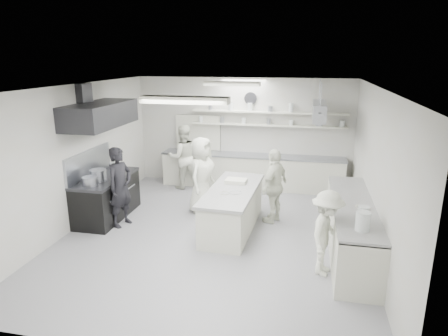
% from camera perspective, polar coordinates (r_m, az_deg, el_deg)
% --- Properties ---
extents(floor, '(6.00, 7.00, 0.02)m').
position_cam_1_polar(floor, '(8.25, -1.35, -9.66)').
color(floor, '#9D9D9F').
rests_on(floor, ground).
extents(ceiling, '(6.00, 7.00, 0.02)m').
position_cam_1_polar(ceiling, '(7.47, -1.50, 11.75)').
color(ceiling, white).
rests_on(ceiling, wall_back).
extents(wall_back, '(6.00, 0.04, 3.00)m').
position_cam_1_polar(wall_back, '(11.08, 2.78, 5.18)').
color(wall_back, silver).
rests_on(wall_back, floor).
extents(wall_front, '(6.00, 0.04, 3.00)m').
position_cam_1_polar(wall_front, '(4.60, -11.72, -10.80)').
color(wall_front, silver).
rests_on(wall_front, floor).
extents(wall_left, '(0.04, 7.00, 3.00)m').
position_cam_1_polar(wall_left, '(8.89, -20.59, 1.53)').
color(wall_left, silver).
rests_on(wall_left, floor).
extents(wall_right, '(0.04, 7.00, 3.00)m').
position_cam_1_polar(wall_right, '(7.63, 21.06, -0.76)').
color(wall_right, silver).
rests_on(wall_right, floor).
extents(stove, '(0.80, 1.80, 0.90)m').
position_cam_1_polar(stove, '(9.32, -16.58, -4.24)').
color(stove, black).
rests_on(stove, floor).
extents(exhaust_hood, '(0.85, 2.00, 0.50)m').
position_cam_1_polar(exhaust_hood, '(8.87, -17.54, 7.38)').
color(exhaust_hood, '#2A2A2F').
rests_on(exhaust_hood, wall_left).
extents(back_counter, '(5.00, 0.60, 0.92)m').
position_cam_1_polar(back_counter, '(10.98, 4.00, -0.51)').
color(back_counter, beige).
rests_on(back_counter, floor).
extents(shelf_lower, '(4.20, 0.26, 0.04)m').
position_cam_1_polar(shelf_lower, '(10.82, 6.37, 6.19)').
color(shelf_lower, beige).
rests_on(shelf_lower, wall_back).
extents(shelf_upper, '(4.20, 0.26, 0.04)m').
position_cam_1_polar(shelf_upper, '(10.76, 6.43, 8.03)').
color(shelf_upper, beige).
rests_on(shelf_upper, wall_back).
extents(pass_through_window, '(1.30, 0.04, 1.00)m').
position_cam_1_polar(pass_through_window, '(11.34, -3.76, 5.16)').
color(pass_through_window, black).
rests_on(pass_through_window, wall_back).
extents(wall_clock, '(0.32, 0.05, 0.32)m').
position_cam_1_polar(wall_clock, '(10.87, 3.87, 10.02)').
color(wall_clock, white).
rests_on(wall_clock, wall_back).
extents(right_counter, '(0.74, 3.30, 0.94)m').
position_cam_1_polar(right_counter, '(7.74, 17.95, -8.36)').
color(right_counter, beige).
rests_on(right_counter, floor).
extents(pot_rack, '(0.30, 1.60, 0.40)m').
position_cam_1_polar(pot_rack, '(9.73, 13.59, 8.06)').
color(pot_rack, '#999CA8').
rests_on(pot_rack, ceiling).
extents(light_fixture_front, '(1.30, 0.25, 0.10)m').
position_cam_1_polar(light_fixture_front, '(5.75, -5.73, 9.77)').
color(light_fixture_front, beige).
rests_on(light_fixture_front, ceiling).
extents(light_fixture_rear, '(1.30, 0.25, 0.10)m').
position_cam_1_polar(light_fixture_rear, '(9.23, 1.16, 12.09)').
color(light_fixture_rear, beige).
rests_on(light_fixture_rear, ceiling).
extents(prep_island, '(0.97, 2.34, 0.85)m').
position_cam_1_polar(prep_island, '(8.35, 1.23, -6.08)').
color(prep_island, beige).
rests_on(prep_island, floor).
extents(stove_pot, '(0.35, 0.35, 0.30)m').
position_cam_1_polar(stove_pot, '(8.90, -17.73, -1.15)').
color(stove_pot, '#999CA8').
rests_on(stove_pot, stove).
extents(cook_stove, '(0.59, 0.73, 1.73)m').
position_cam_1_polar(cook_stove, '(8.68, -14.77, -2.67)').
color(cook_stove, black).
rests_on(cook_stove, floor).
extents(cook_back, '(1.08, 1.00, 1.77)m').
position_cam_1_polar(cook_back, '(10.88, -5.92, 1.61)').
color(cook_back, white).
rests_on(cook_back, floor).
extents(cook_island_left, '(0.74, 0.97, 1.79)m').
position_cam_1_polar(cook_island_left, '(9.15, -3.27, -1.02)').
color(cook_island_left, white).
rests_on(cook_island_left, floor).
extents(cook_island_right, '(0.76, 1.05, 1.65)m').
position_cam_1_polar(cook_island_right, '(8.65, 7.31, -2.59)').
color(cook_island_right, white).
rests_on(cook_island_right, floor).
extents(cook_right, '(0.78, 1.06, 1.47)m').
position_cam_1_polar(cook_right, '(6.80, 14.59, -9.11)').
color(cook_right, white).
rests_on(cook_right, floor).
extents(bowl_island_a, '(0.29, 0.29, 0.06)m').
position_cam_1_polar(bowl_island_a, '(7.96, 1.62, -3.71)').
color(bowl_island_a, '#999CA8').
rests_on(bowl_island_a, prep_island).
extents(bowl_island_b, '(0.25, 0.25, 0.06)m').
position_cam_1_polar(bowl_island_b, '(7.90, 0.05, -3.84)').
color(bowl_island_b, beige).
rests_on(bowl_island_b, prep_island).
extents(bowl_right, '(0.29, 0.29, 0.06)m').
position_cam_1_polar(bowl_right, '(7.36, 19.43, -5.56)').
color(bowl_right, beige).
rests_on(bowl_right, right_counter).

